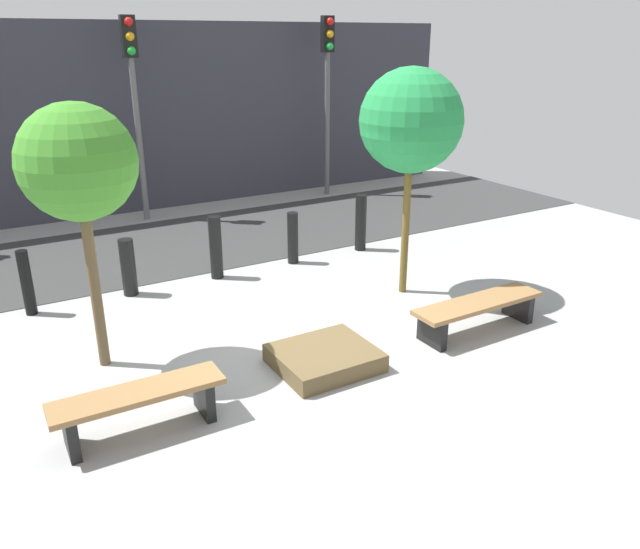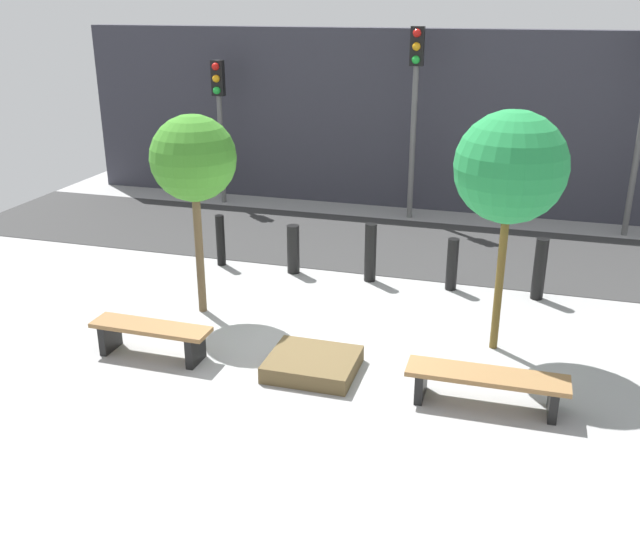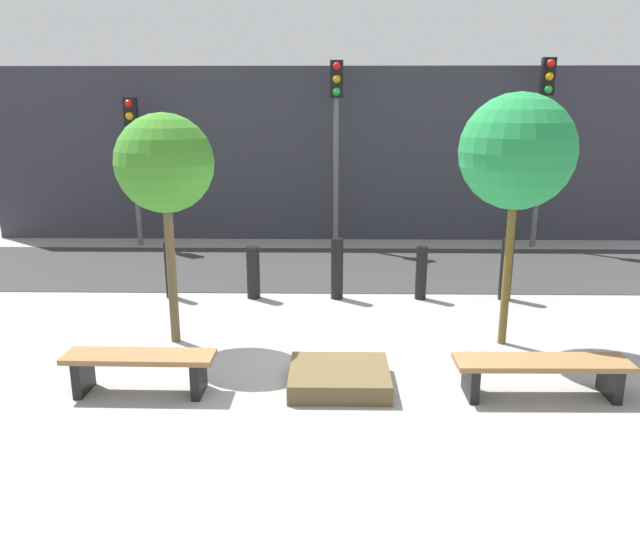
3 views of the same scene
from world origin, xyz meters
name	(u,v)px [view 2 (image 2 of 3)]	position (x,y,z in m)	size (l,w,h in m)	color
ground_plane	(324,353)	(0.00, 0.00, 0.00)	(18.00, 18.00, 0.00)	#989898
road_strip	(392,245)	(0.00, 4.81, 0.01)	(18.00, 3.45, 0.01)	#333333
building_facade	(421,121)	(0.00, 7.81, 1.98)	(16.20, 0.50, 3.97)	#33333D
bench_left	(151,334)	(-2.22, -0.74, 0.33)	(1.67, 0.44, 0.46)	black
bench_right	(486,382)	(2.22, -0.74, 0.32)	(1.91, 0.49, 0.43)	black
planter_bed	(313,364)	(0.00, -0.54, 0.11)	(1.14, 1.00, 0.22)	brown
tree_behind_left_bench	(193,160)	(-2.22, 0.85, 2.39)	(1.26, 1.26, 3.04)	brown
tree_behind_right_bench	(511,168)	(2.22, 0.85, 2.55)	(1.45, 1.45, 3.29)	brown
bollard_far_left	(221,240)	(-2.78, 2.84, 0.47)	(0.16, 0.16, 0.94)	black
bollard_left	(293,249)	(-1.39, 2.84, 0.44)	(0.22, 0.22, 0.87)	black
bollard_center	(370,253)	(0.00, 2.84, 0.51)	(0.20, 0.20, 1.02)	black
bollard_right	(452,264)	(1.39, 2.84, 0.44)	(0.19, 0.19, 0.89)	black
bollard_far_right	(540,269)	(2.78, 2.84, 0.51)	(0.20, 0.20, 1.02)	black
traffic_light_west	(219,106)	(-4.48, 6.82, 2.28)	(0.28, 0.27, 3.28)	#595959
traffic_light_mid_west	(415,90)	(0.00, 6.82, 2.77)	(0.28, 0.27, 4.04)	#606060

